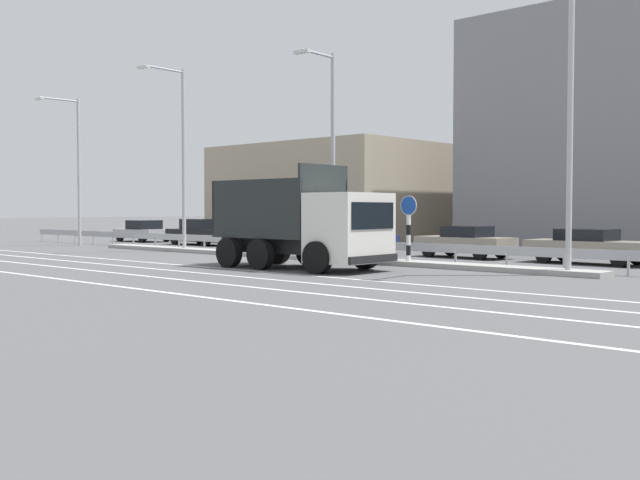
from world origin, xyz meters
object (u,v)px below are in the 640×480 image
parked_car_5 (589,246)px  parked_car_4 (465,242)px  median_road_sign (408,229)px  street_lamp_3 (569,86)px  parked_car_1 (202,232)px  parked_car_3 (353,238)px  parked_car_0 (143,231)px  street_lamp_0 (75,163)px  parked_car_2 (261,234)px  dump_truck (317,231)px  street_lamp_2 (330,146)px  street_lamp_1 (180,150)px

parked_car_5 → parked_car_4: bearing=-88.3°
median_road_sign → street_lamp_3: size_ratio=0.24×
parked_car_1 → parked_car_3: bearing=91.7°
parked_car_0 → street_lamp_0: bearing=-164.9°
parked_car_0 → parked_car_2: (11.44, -0.45, 0.06)m
median_road_sign → parked_car_1: size_ratio=0.54×
median_road_sign → street_lamp_3: (6.06, -0.14, 4.46)m
median_road_sign → parked_car_1: median_road_sign is taller
parked_car_3 → dump_truck: bearing=30.2°
median_road_sign → parked_car_3: size_ratio=0.62×
street_lamp_0 → parked_car_3: 17.27m
street_lamp_2 → street_lamp_3: 9.70m
street_lamp_0 → parked_car_0: 7.03m
street_lamp_1 → parked_car_1: street_lamp_1 is taller
street_lamp_2 → parked_car_0: (-20.89, 5.51, -3.84)m
parked_car_2 → parked_car_4: 12.18m
parked_car_0 → parked_car_3: bearing=-91.7°
parked_car_2 → parked_car_4: bearing=96.1°
street_lamp_1 → street_lamp_3: (19.24, 0.15, 0.91)m
median_road_sign → parked_car_4: (-0.83, 5.23, -0.64)m
street_lamp_3 → parked_car_0: bearing=170.0°
parked_car_1 → parked_car_5: (22.68, 0.25, -0.06)m
street_lamp_2 → street_lamp_3: size_ratio=0.77×
dump_truck → median_road_sign: bearing=160.2°
parked_car_3 → parked_car_5: (11.45, 0.10, 0.00)m
street_lamp_0 → parked_car_0: street_lamp_0 is taller
parked_car_1 → parked_car_2: (5.15, -0.19, -0.00)m
street_lamp_2 → parked_car_0: size_ratio=2.08×
street_lamp_3 → parked_car_1: (-24.21, 5.10, -5.05)m
street_lamp_2 → parked_car_3: 7.42m
parked_car_0 → street_lamp_1: bearing=-117.4°
parked_car_2 → parked_car_5: bearing=95.4°
street_lamp_0 → parked_car_4: 23.01m
street_lamp_1 → street_lamp_3: 19.26m
street_lamp_2 → street_lamp_1: bearing=-180.0°
parked_car_3 → street_lamp_2: bearing=28.8°
street_lamp_1 → parked_car_2: bearing=88.0°
street_lamp_2 → parked_car_5: (8.09, 5.49, -3.84)m
street_lamp_1 → parked_car_4: bearing=24.0°
parked_car_1 → street_lamp_2: bearing=71.2°
street_lamp_0 → parked_car_0: size_ratio=2.12×
parked_car_0 → parked_car_4: bearing=-91.3°
street_lamp_0 → parked_car_5: bearing=11.5°
median_road_sign → parked_car_2: 13.86m
parked_car_0 → parked_car_3: (17.53, -0.12, -0.01)m
median_road_sign → street_lamp_2: street_lamp_2 is taller
street_lamp_1 → parked_car_4: size_ratio=2.05×
parked_car_5 → parked_car_1: bearing=-87.5°
street_lamp_0 → street_lamp_2: bearing=0.2°
parked_car_4 → street_lamp_1: bearing=117.4°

